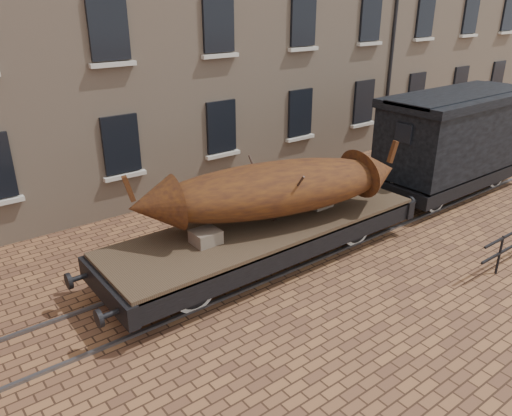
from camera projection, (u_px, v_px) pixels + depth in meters
ground at (297, 250)px, 13.11m from camera, size 90.00×90.00×0.00m
rail_track at (297, 249)px, 13.10m from camera, size 30.00×1.52×0.06m
flatcar_wagon at (267, 231)px, 12.18m from camera, size 9.22×2.50×1.39m
iron_boat at (274, 188)px, 11.89m from camera, size 6.96×3.36×1.66m
goods_van at (457, 132)px, 16.12m from camera, size 6.52×2.38×3.37m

